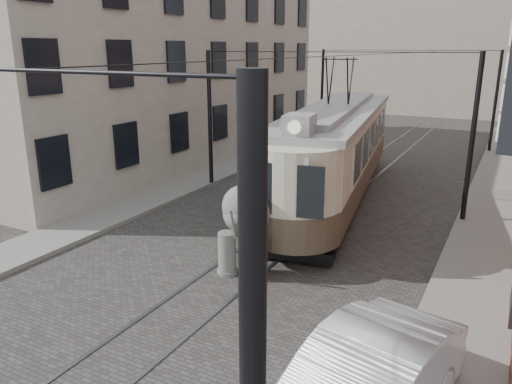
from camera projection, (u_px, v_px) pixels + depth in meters
The scene contains 9 objects.
ground at pixel (259, 254), 15.20m from camera, with size 120.00×120.00×0.00m, color #3F3D3A.
tram_rails at pixel (259, 254), 15.19m from camera, with size 1.54×80.00×0.02m, color slate, non-canonical shape.
sidewalk_right at pixel (469, 296), 12.47m from camera, with size 2.00×60.00×0.15m, color slate.
sidewalk_left at pixel (102, 219), 18.10m from camera, with size 2.00×60.00×0.15m, color slate.
stucco_building at pixel (166, 68), 27.22m from camera, with size 7.00×24.00×10.00m, color gray.
distant_block at pixel (453, 38), 47.13m from camera, with size 28.00×10.00×14.00m, color gray.
catenary at pixel (315, 133), 18.68m from camera, with size 11.00×30.20×6.00m, color black, non-canonical shape.
tram at pixel (337, 130), 20.18m from camera, with size 2.98×14.43×5.73m, color #BDB899, non-canonical shape.
elephant at pixel (253, 220), 14.16m from camera, with size 2.43×4.41×2.70m, color #5C5A55, non-canonical shape.
Camera 1 is at (6.52, -12.44, 6.11)m, focal length 34.69 mm.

